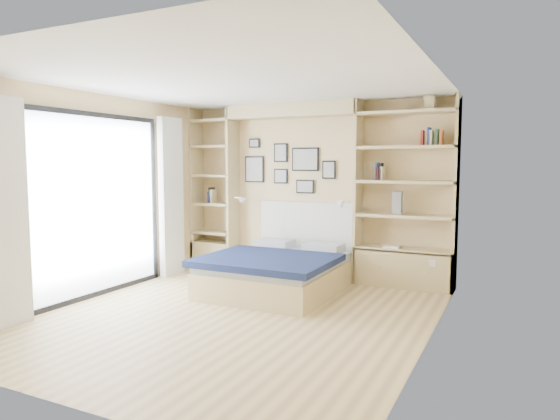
% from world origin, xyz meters
% --- Properties ---
extents(ground, '(4.50, 4.50, 0.00)m').
position_xyz_m(ground, '(0.00, 0.00, 0.00)').
color(ground, '#DCC082').
rests_on(ground, ground).
extents(room_shell, '(4.50, 4.50, 4.50)m').
position_xyz_m(room_shell, '(-0.39, 1.52, 1.08)').
color(room_shell, '#CDB57D').
rests_on(room_shell, ground).
extents(bed, '(1.60, 2.04, 1.07)m').
position_xyz_m(bed, '(-0.07, 1.19, 0.26)').
color(bed, tan).
rests_on(bed, ground).
extents(photo_gallery, '(1.48, 0.02, 0.82)m').
position_xyz_m(photo_gallery, '(-0.45, 2.22, 1.60)').
color(photo_gallery, black).
rests_on(photo_gallery, ground).
extents(reading_lamps, '(1.92, 0.12, 0.15)m').
position_xyz_m(reading_lamps, '(-0.30, 2.00, 1.10)').
color(reading_lamps, silver).
rests_on(reading_lamps, ground).
extents(shelf_decor, '(3.52, 0.23, 2.03)m').
position_xyz_m(shelf_decor, '(1.02, 2.07, 1.68)').
color(shelf_decor, '#A51E1E').
rests_on(shelf_decor, ground).
extents(deck, '(3.20, 4.00, 0.05)m').
position_xyz_m(deck, '(-3.60, 0.00, 0.00)').
color(deck, '#6D5F51').
rests_on(deck, ground).
extents(deck_chair, '(0.54, 0.78, 0.72)m').
position_xyz_m(deck_chair, '(-2.95, 0.33, 0.34)').
color(deck_chair, tan).
rests_on(deck_chair, ground).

